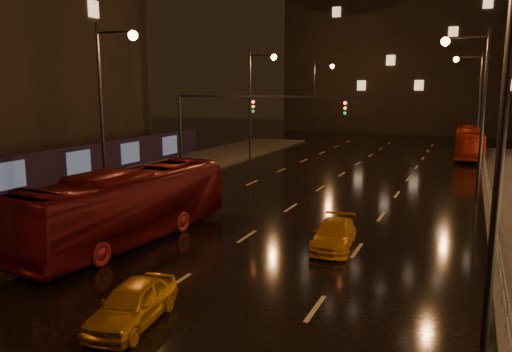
{
  "coord_description": "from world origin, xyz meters",
  "views": [
    {
      "loc": [
        8.97,
        -9.83,
        6.64
      ],
      "look_at": [
        -0.26,
        11.66,
        2.5
      ],
      "focal_mm": 35.0,
      "sensor_mm": 36.0,
      "label": 1
    }
  ],
  "objects_px": {
    "taxi_near": "(133,303)",
    "taxi_far": "(334,235)",
    "bus_red": "(129,206)",
    "bus_curb": "(469,142)"
  },
  "relations": [
    {
      "from": "bus_red",
      "to": "bus_curb",
      "type": "height_order",
      "value": "bus_red"
    },
    {
      "from": "taxi_near",
      "to": "taxi_far",
      "type": "height_order",
      "value": "taxi_near"
    },
    {
      "from": "bus_red",
      "to": "taxi_near",
      "type": "relative_size",
      "value": 3.18
    },
    {
      "from": "bus_red",
      "to": "bus_curb",
      "type": "distance_m",
      "value": 37.39
    },
    {
      "from": "bus_curb",
      "to": "taxi_far",
      "type": "distance_m",
      "value": 32.66
    },
    {
      "from": "bus_red",
      "to": "bus_curb",
      "type": "xyz_separation_m",
      "value": [
        13.47,
        34.88,
        -0.13
      ]
    },
    {
      "from": "bus_red",
      "to": "taxi_near",
      "type": "bearing_deg",
      "value": -48.18
    },
    {
      "from": "bus_red",
      "to": "taxi_near",
      "type": "distance_m",
      "value": 8.15
    },
    {
      "from": "taxi_far",
      "to": "bus_curb",
      "type": "bearing_deg",
      "value": 75.19
    },
    {
      "from": "taxi_near",
      "to": "bus_red",
      "type": "bearing_deg",
      "value": 120.33
    }
  ]
}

